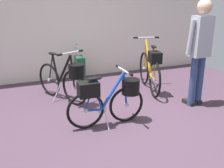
{
  "coord_description": "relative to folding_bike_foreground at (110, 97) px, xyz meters",
  "views": [
    {
      "loc": [
        -1.44,
        -2.87,
        1.71
      ],
      "look_at": [
        -0.1,
        0.36,
        0.55
      ],
      "focal_mm": 40.22,
      "sensor_mm": 36.0,
      "label": 1
    }
  ],
  "objects": [
    {
      "name": "display_bike_right",
      "position": [
        -0.39,
        1.1,
        -0.0
      ],
      "size": [
        0.69,
        1.21,
        0.93
      ],
      "color": "black",
      "rests_on": "ground_plane"
    },
    {
      "name": "display_bike_left",
      "position": [
        1.26,
        1.02,
        0.03
      ],
      "size": [
        0.57,
        1.43,
        1.02
      ],
      "color": "black",
      "rests_on": "ground_plane"
    },
    {
      "name": "ground_plane",
      "position": [
        0.21,
        -0.19,
        -0.43
      ],
      "size": [
        7.1,
        7.1,
        0.0
      ],
      "primitive_type": "plane",
      "color": "#473342"
    },
    {
      "name": "rolling_suitcase",
      "position": [
        0.18,
        2.24,
        -0.15
      ],
      "size": [
        0.21,
        0.37,
        0.83
      ],
      "color": "#19472D",
      "rests_on": "ground_plane"
    },
    {
      "name": "back_wall",
      "position": [
        0.21,
        2.58,
        0.99
      ],
      "size": [
        7.1,
        0.1,
        2.85
      ],
      "primitive_type": "cube",
      "color": "silver",
      "rests_on": "ground_plane"
    },
    {
      "name": "visitor_near_wall",
      "position": [
        1.63,
        0.12,
        0.58
      ],
      "size": [
        0.54,
        0.29,
        1.74
      ],
      "color": "navy",
      "rests_on": "ground_plane"
    },
    {
      "name": "folding_bike_foreground",
      "position": [
        0.0,
        0.0,
        0.0
      ],
      "size": [
        1.16,
        0.53,
        0.82
      ],
      "color": "black",
      "rests_on": "ground_plane"
    }
  ]
}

